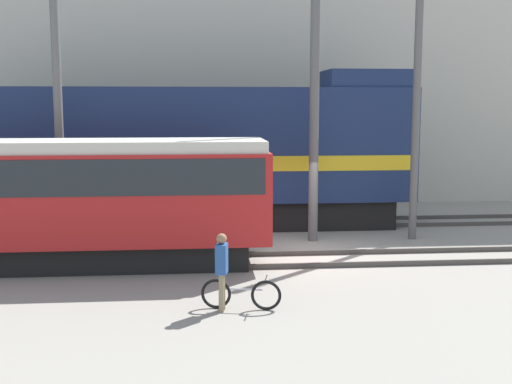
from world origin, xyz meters
The scene contains 11 objects.
ground_plane centered at (0.00, 0.00, 0.00)m, with size 120.00×120.00×0.00m, color gray.
track_near centered at (0.00, -1.28, 0.07)m, with size 60.00×1.50×0.14m.
track_far centered at (0.00, 4.09, 0.07)m, with size 60.00×1.51×0.14m.
building_backdrop centered at (0.00, 11.91, 7.28)m, with size 44.30×6.00×14.57m.
freight_locomotive centered at (-3.79, 4.09, 2.54)m, with size 16.43×3.04×5.42m.
streetcar centered at (-6.10, -1.28, 1.91)m, with size 9.74×2.54×3.34m.
bicycle centered at (-2.21, -5.25, 0.32)m, with size 1.67×0.52×0.70m.
person centered at (-2.61, -5.32, 0.99)m, with size 0.29×0.40×1.64m.
utility_pole_left centered at (-7.19, 1.40, 3.84)m, with size 0.26×0.26×7.68m.
utility_pole_center centered at (0.50, 1.40, 4.68)m, with size 0.29×0.29×9.36m.
utility_pole_right centered at (3.72, 1.40, 4.55)m, with size 0.25×0.25×9.10m.
Camera 1 is at (-3.05, -18.19, 4.24)m, focal length 45.00 mm.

